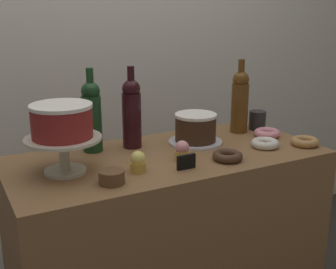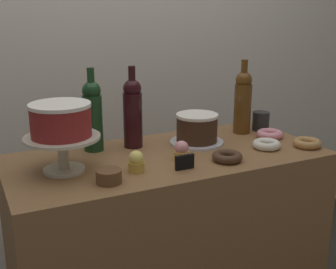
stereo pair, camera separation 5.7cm
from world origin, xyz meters
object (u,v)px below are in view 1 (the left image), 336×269
at_px(white_layer_cake, 62,121).
at_px(coffee_cup_ceramic, 257,120).
at_px(chocolate_round_cake, 196,127).
at_px(donut_maple, 305,141).
at_px(wine_bottle_amber, 240,100).
at_px(cupcake_strawberry, 182,151).
at_px(wine_bottle_green, 92,115).
at_px(donut_sugar, 265,143).
at_px(cupcake_lemon, 138,162).
at_px(cake_stand_pedestal, 64,148).
at_px(wine_bottle_dark_red, 132,112).
at_px(price_sign_chalkboard, 186,162).
at_px(donut_chocolate, 228,156).
at_px(cookie_stack, 112,177).
at_px(donut_pink, 267,133).

relative_size(white_layer_cake, coffee_cup_ceramic, 2.42).
bearing_deg(coffee_cup_ceramic, white_layer_cake, -171.78).
xyz_separation_m(chocolate_round_cake, donut_maple, (0.38, -0.23, -0.05)).
distance_m(white_layer_cake, wine_bottle_amber, 0.84).
relative_size(white_layer_cake, cupcake_strawberry, 2.77).
height_order(donut_maple, coffee_cup_ceramic, coffee_cup_ceramic).
height_order(wine_bottle_green, donut_sugar, wine_bottle_green).
height_order(white_layer_cake, coffee_cup_ceramic, white_layer_cake).
relative_size(cupcake_lemon, donut_sugar, 0.66).
relative_size(wine_bottle_green, coffee_cup_ceramic, 3.83).
bearing_deg(chocolate_round_cake, cupcake_lemon, -151.01).
xyz_separation_m(cake_stand_pedestal, wine_bottle_dark_red, (0.32, 0.16, 0.06)).
relative_size(wine_bottle_amber, coffee_cup_ceramic, 3.83).
distance_m(cake_stand_pedestal, wine_bottle_dark_red, 0.36).
xyz_separation_m(cupcake_strawberry, price_sign_chalkboard, (-0.03, -0.09, -0.01)).
relative_size(wine_bottle_green, donut_chocolate, 2.91).
xyz_separation_m(donut_sugar, price_sign_chalkboard, (-0.40, -0.07, 0.01)).
height_order(wine_bottle_amber, coffee_cup_ceramic, wine_bottle_amber).
xyz_separation_m(chocolate_round_cake, donut_sugar, (0.22, -0.18, -0.05)).
relative_size(wine_bottle_dark_red, price_sign_chalkboard, 4.65).
distance_m(wine_bottle_green, cookie_stack, 0.37).
bearing_deg(cookie_stack, cupcake_strawberry, 16.22).
xyz_separation_m(cupcake_strawberry, donut_sugar, (0.37, -0.02, -0.02)).
distance_m(wine_bottle_amber, donut_chocolate, 0.41).
bearing_deg(donut_maple, wine_bottle_dark_red, 154.01).
xyz_separation_m(white_layer_cake, chocolate_round_cake, (0.57, 0.08, -0.12)).
distance_m(cupcake_strawberry, cookie_stack, 0.32).
bearing_deg(donut_chocolate, cupcake_strawberry, 152.11).
bearing_deg(cupcake_strawberry, wine_bottle_dark_red, 113.37).
bearing_deg(cookie_stack, chocolate_round_cake, 28.20).
distance_m(cake_stand_pedestal, wine_bottle_green, 0.25).
xyz_separation_m(donut_pink, cookie_stack, (-0.78, -0.18, 0.01)).
relative_size(donut_maple, donut_pink, 1.00).
height_order(wine_bottle_amber, donut_maple, wine_bottle_amber).
height_order(donut_chocolate, price_sign_chalkboard, price_sign_chalkboard).
bearing_deg(cupcake_lemon, donut_pink, 10.65).
relative_size(cupcake_lemon, cookie_stack, 0.88).
distance_m(white_layer_cake, donut_pink, 0.91).
relative_size(wine_bottle_dark_red, donut_maple, 2.91).
height_order(cupcake_strawberry, donut_chocolate, cupcake_strawberry).
height_order(cupcake_lemon, donut_pink, cupcake_lemon).
bearing_deg(wine_bottle_amber, white_layer_cake, -170.55).
relative_size(chocolate_round_cake, wine_bottle_green, 0.53).
bearing_deg(cupcake_lemon, price_sign_chalkboard, -18.75).
relative_size(chocolate_round_cake, price_sign_chalkboard, 2.44).
relative_size(cupcake_lemon, donut_chocolate, 0.66).
xyz_separation_m(cupcake_strawberry, cookie_stack, (-0.31, -0.09, -0.01)).
height_order(wine_bottle_amber, wine_bottle_green, same).
bearing_deg(price_sign_chalkboard, wine_bottle_green, 123.03).
height_order(white_layer_cake, cupcake_strawberry, white_layer_cake).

